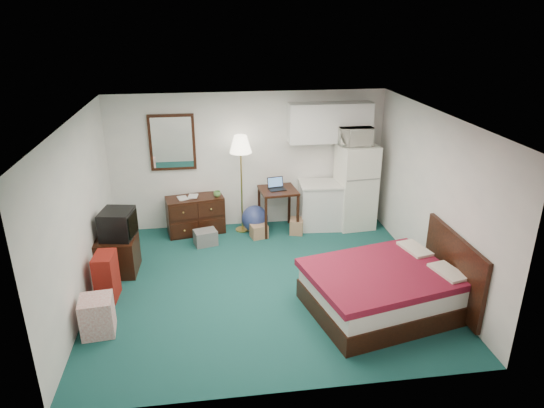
{
  "coord_description": "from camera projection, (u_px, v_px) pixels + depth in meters",
  "views": [
    {
      "loc": [
        -0.77,
        -6.26,
        3.79
      ],
      "look_at": [
        0.16,
        0.38,
        1.12
      ],
      "focal_mm": 32.0,
      "sensor_mm": 36.0,
      "label": 1
    }
  ],
  "objects": [
    {
      "name": "suitcase",
      "position": [
        106.0,
        277.0,
        6.77
      ],
      "size": [
        0.29,
        0.44,
        0.69
      ],
      "primitive_type": null,
      "rotation": [
        0.0,
        0.0,
        -0.07
      ],
      "color": "#5B0A02",
      "rests_on": "floor"
    },
    {
      "name": "upper_cabinets",
      "position": [
        330.0,
        122.0,
        8.64
      ],
      "size": [
        1.5,
        0.35,
        0.7
      ],
      "primitive_type": null,
      "color": "white",
      "rests_on": "walls"
    },
    {
      "name": "microwave",
      "position": [
        355.0,
        134.0,
        8.57
      ],
      "size": [
        0.61,
        0.35,
        0.41
      ],
      "primitive_type": "imported",
      "rotation": [
        0.0,
        0.0,
        -0.02
      ],
      "color": "white",
      "rests_on": "fridge"
    },
    {
      "name": "walls",
      "position": [
        264.0,
        206.0,
        6.8
      ],
      "size": [
        5.01,
        4.51,
        2.5
      ],
      "color": "white",
      "rests_on": "floor"
    },
    {
      "name": "cardboard_box_b",
      "position": [
        297.0,
        226.0,
        8.86
      ],
      "size": [
        0.3,
        0.33,
        0.28
      ],
      "primitive_type": null,
      "rotation": [
        0.0,
        0.0,
        -0.28
      ],
      "color": "#886950",
      "rests_on": "floor"
    },
    {
      "name": "mirror",
      "position": [
        172.0,
        142.0,
        8.52
      ],
      "size": [
        0.8,
        0.06,
        1.0
      ],
      "primitive_type": null,
      "color": "white",
      "rests_on": "walls"
    },
    {
      "name": "book_a",
      "position": [
        178.0,
        193.0,
        8.56
      ],
      "size": [
        0.16,
        0.06,
        0.23
      ],
      "primitive_type": "imported",
      "rotation": [
        0.0,
        0.0,
        0.27
      ],
      "color": "#886950",
      "rests_on": "dresser"
    },
    {
      "name": "exercise_ball",
      "position": [
        255.0,
        219.0,
        8.92
      ],
      "size": [
        0.58,
        0.58,
        0.49
      ],
      "primitive_type": "sphere",
      "rotation": [
        0.0,
        0.0,
        0.21
      ],
      "color": "navy",
      "rests_on": "floor"
    },
    {
      "name": "crt_tv",
      "position": [
        118.0,
        224.0,
        7.33
      ],
      "size": [
        0.55,
        0.58,
        0.44
      ],
      "primitive_type": null,
      "rotation": [
        0.0,
        0.0,
        -0.17
      ],
      "color": "black",
      "rests_on": "tv_stand"
    },
    {
      "name": "bed",
      "position": [
        382.0,
        291.0,
        6.51
      ],
      "size": [
        2.15,
        1.84,
        0.6
      ],
      "primitive_type": null,
      "rotation": [
        0.0,
        0.0,
        0.23
      ],
      "color": "maroon",
      "rests_on": "floor"
    },
    {
      "name": "tv_stand",
      "position": [
        118.0,
        255.0,
        7.5
      ],
      "size": [
        0.61,
        0.66,
        0.58
      ],
      "primitive_type": null,
      "rotation": [
        0.0,
        0.0,
        -0.04
      ],
      "color": "black",
      "rests_on": "floor"
    },
    {
      "name": "file_bin",
      "position": [
        205.0,
        237.0,
        8.43
      ],
      "size": [
        0.44,
        0.37,
        0.26
      ],
      "primitive_type": null,
      "rotation": [
        0.0,
        0.0,
        0.26
      ],
      "color": "slate",
      "rests_on": "floor"
    },
    {
      "name": "kitchen_counter",
      "position": [
        321.0,
        206.0,
        9.04
      ],
      "size": [
        0.8,
        0.64,
        0.84
      ],
      "primitive_type": null,
      "rotation": [
        0.0,
        0.0,
        -0.07
      ],
      "color": "white",
      "rests_on": "floor"
    },
    {
      "name": "laptop",
      "position": [
        277.0,
        184.0,
        8.66
      ],
      "size": [
        0.33,
        0.29,
        0.2
      ],
      "primitive_type": null,
      "rotation": [
        0.0,
        0.0,
        0.18
      ],
      "color": "black",
      "rests_on": "desk"
    },
    {
      "name": "headboard",
      "position": [
        453.0,
        269.0,
        6.55
      ],
      "size": [
        0.06,
        1.56,
        1.0
      ],
      "primitive_type": null,
      "color": "black",
      "rests_on": "walls"
    },
    {
      "name": "retail_box",
      "position": [
        97.0,
        316.0,
        6.07
      ],
      "size": [
        0.43,
        0.43,
        0.49
      ],
      "primitive_type": null,
      "rotation": [
        0.0,
        0.0,
        0.1
      ],
      "color": "white",
      "rests_on": "floor"
    },
    {
      "name": "ceiling",
      "position": [
        264.0,
        118.0,
        6.34
      ],
      "size": [
        5.0,
        4.5,
        0.01
      ],
      "primitive_type": "cube",
      "color": "white",
      "rests_on": "walls"
    },
    {
      "name": "book_b",
      "position": [
        188.0,
        191.0,
        8.67
      ],
      "size": [
        0.17,
        0.05,
        0.23
      ],
      "primitive_type": "imported",
      "rotation": [
        0.0,
        0.0,
        -0.15
      ],
      "color": "#886950",
      "rests_on": "dresser"
    },
    {
      "name": "fridge",
      "position": [
        356.0,
        186.0,
        8.95
      ],
      "size": [
        0.71,
        0.71,
        1.58
      ],
      "primitive_type": null,
      "rotation": [
        0.0,
        0.0,
        0.09
      ],
      "color": "white",
      "rests_on": "floor"
    },
    {
      "name": "floor",
      "position": [
        265.0,
        283.0,
        7.27
      ],
      "size": [
        5.0,
        4.5,
        0.01
      ],
      "primitive_type": "cube",
      "color": "#17423D",
      "rests_on": "ground"
    },
    {
      "name": "dresser",
      "position": [
        195.0,
        215.0,
        8.83
      ],
      "size": [
        1.08,
        0.64,
        0.69
      ],
      "primitive_type": null,
      "rotation": [
        0.0,
        0.0,
        0.19
      ],
      "color": "black",
      "rests_on": "floor"
    },
    {
      "name": "mug",
      "position": [
        217.0,
        193.0,
        8.7
      ],
      "size": [
        0.14,
        0.11,
        0.13
      ],
      "primitive_type": "imported",
      "rotation": [
        0.0,
        0.0,
        -0.1
      ],
      "color": "#5C8F49",
      "rests_on": "dresser"
    },
    {
      "name": "floor_lamp",
      "position": [
        242.0,
        185.0,
        8.7
      ],
      "size": [
        0.42,
        0.42,
        1.8
      ],
      "primitive_type": null,
      "rotation": [
        0.0,
        0.0,
        -0.09
      ],
      "color": "#D6B455",
      "rests_on": "floor"
    },
    {
      "name": "desk",
      "position": [
        278.0,
        210.0,
        8.86
      ],
      "size": [
        0.7,
        0.7,
        0.82
      ],
      "primitive_type": null,
      "rotation": [
        0.0,
        0.0,
        0.09
      ],
      "color": "black",
      "rests_on": "floor"
    },
    {
      "name": "cardboard_box_a",
      "position": [
        259.0,
        231.0,
        8.7
      ],
      "size": [
        0.34,
        0.3,
        0.24
      ],
      "primitive_type": null,
      "rotation": [
        0.0,
        0.0,
        0.24
      ],
      "color": "#886950",
      "rests_on": "floor"
    }
  ]
}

